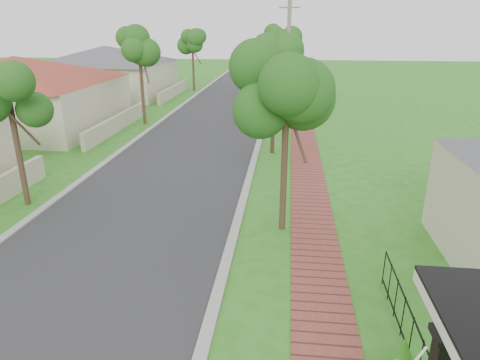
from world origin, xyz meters
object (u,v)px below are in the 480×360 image
at_px(near_tree, 287,98).
at_px(utility_pole, 287,70).
at_px(parked_car_white, 255,88).
at_px(parked_car_red, 261,112).

xyz_separation_m(near_tree, utility_pole, (-0.06, 13.00, -0.45)).
distance_m(parked_car_white, near_tree, 28.82).
bearing_deg(parked_car_white, near_tree, -90.20).
bearing_deg(near_tree, utility_pole, 90.28).
bearing_deg(utility_pole, parked_car_white, 101.51).
height_order(parked_car_red, parked_car_white, parked_car_white).
height_order(parked_car_red, near_tree, near_tree).
distance_m(near_tree, utility_pole, 13.01).
relative_size(parked_car_white, near_tree, 0.81).
xyz_separation_m(parked_car_red, utility_pole, (1.74, -3.79, 3.24)).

